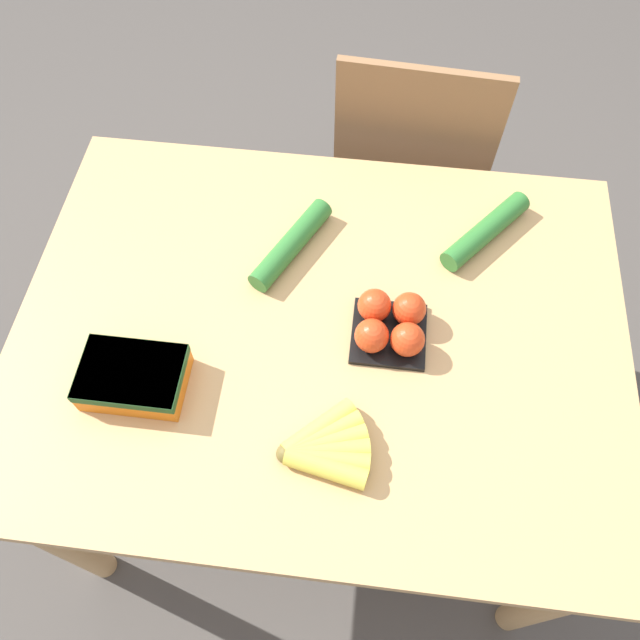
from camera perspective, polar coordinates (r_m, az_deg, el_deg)
The scene contains 8 objects.
ground_plane at distance 1.87m, azimuth 0.00°, elevation -11.70°, with size 12.00×12.00×0.00m, color #4C4742.
dining_table at distance 1.29m, azimuth 0.00°, elevation -2.93°, with size 1.18×0.90×0.72m.
chair at distance 1.81m, azimuth 8.14°, elevation 13.55°, with size 0.45×0.43×0.90m.
banana_bunch at distance 1.08m, azimuth 0.38°, elevation -11.60°, with size 0.16×0.16×0.04m.
tomato_pack at distance 1.17m, azimuth 6.45°, elevation -0.34°, with size 0.14×0.14×0.07m.
carrot_bag at distance 1.16m, azimuth -16.74°, elevation -4.96°, with size 0.18×0.13×0.06m.
cucumber_near at distance 1.28m, azimuth -2.64°, elevation 6.93°, with size 0.15×0.23×0.05m.
cucumber_far at distance 1.35m, azimuth 14.91°, elevation 7.89°, with size 0.19×0.21×0.05m.
Camera 1 is at (0.07, -0.58, 1.77)m, focal length 35.00 mm.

